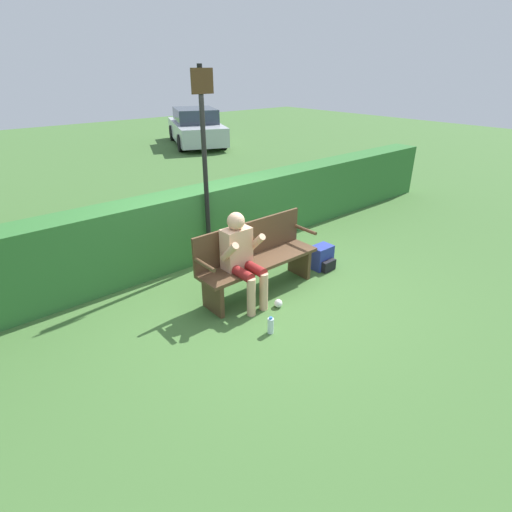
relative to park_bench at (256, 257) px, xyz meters
The scene contains 9 objects.
ground_plane 0.50m from the park_bench, 90.00° to the right, with size 40.00×40.00×0.00m, color #426B33.
hedge_back 1.47m from the park_bench, 90.00° to the left, with size 12.00×0.55×1.12m.
park_bench is the anchor object (origin of this frame).
person_seated 0.42m from the park_bench, 160.15° to the right, with size 0.51×0.58×1.23m.
backpack 1.26m from the park_bench, ahead, with size 0.33×0.31×0.36m.
water_bottle 1.10m from the park_bench, 120.78° to the right, with size 0.07×0.07×0.22m.
signpost 1.59m from the park_bench, 90.77° to the left, with size 0.34×0.09×2.88m.
parked_car 11.75m from the park_bench, 61.47° to the left, with size 3.18×4.50×1.37m.
litter_crumple 0.70m from the park_bench, 97.98° to the right, with size 0.11×0.11×0.11m.
Camera 1 is at (-3.15, -3.65, 2.85)m, focal length 28.00 mm.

